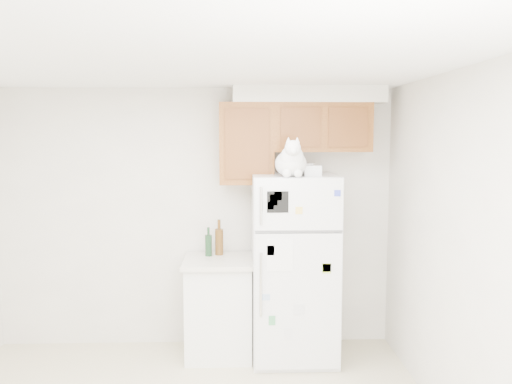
{
  "coord_description": "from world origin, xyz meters",
  "views": [
    {
      "loc": [
        0.41,
        -3.23,
        2.06
      ],
      "look_at": [
        0.58,
        1.55,
        1.55
      ],
      "focal_mm": 38.0,
      "sensor_mm": 36.0,
      "label": 1
    }
  ],
  "objects_px": {
    "storage_box_back": "(304,169)",
    "bottle_amber": "(219,237)",
    "storage_box_front": "(312,171)",
    "refrigerator": "(294,267)",
    "bottle_green": "(208,242)",
    "base_counter": "(219,306)",
    "cat": "(291,162)"
  },
  "relations": [
    {
      "from": "storage_box_back",
      "to": "bottle_amber",
      "type": "distance_m",
      "value": 1.04
    },
    {
      "from": "bottle_amber",
      "to": "storage_box_front",
      "type": "bearing_deg",
      "value": -23.63
    },
    {
      "from": "refrigerator",
      "to": "bottle_green",
      "type": "bearing_deg",
      "value": 167.05
    },
    {
      "from": "storage_box_back",
      "to": "storage_box_front",
      "type": "relative_size",
      "value": 1.2
    },
    {
      "from": "base_counter",
      "to": "cat",
      "type": "relative_size",
      "value": 1.88
    },
    {
      "from": "storage_box_front",
      "to": "refrigerator",
      "type": "bearing_deg",
      "value": 136.77
    },
    {
      "from": "bottle_green",
      "to": "storage_box_front",
      "type": "bearing_deg",
      "value": -18.73
    },
    {
      "from": "cat",
      "to": "bottle_amber",
      "type": "bearing_deg",
      "value": 144.19
    },
    {
      "from": "refrigerator",
      "to": "cat",
      "type": "height_order",
      "value": "cat"
    },
    {
      "from": "storage_box_back",
      "to": "storage_box_front",
      "type": "height_order",
      "value": "storage_box_back"
    },
    {
      "from": "refrigerator",
      "to": "cat",
      "type": "xyz_separation_m",
      "value": [
        -0.05,
        -0.23,
        0.98
      ]
    },
    {
      "from": "cat",
      "to": "storage_box_front",
      "type": "height_order",
      "value": "cat"
    },
    {
      "from": "storage_box_back",
      "to": "storage_box_front",
      "type": "distance_m",
      "value": 0.19
    },
    {
      "from": "cat",
      "to": "bottle_green",
      "type": "relative_size",
      "value": 1.79
    },
    {
      "from": "bottle_amber",
      "to": "bottle_green",
      "type": "bearing_deg",
      "value": -153.72
    },
    {
      "from": "storage_box_front",
      "to": "bottle_amber",
      "type": "height_order",
      "value": "storage_box_front"
    },
    {
      "from": "base_counter",
      "to": "bottle_green",
      "type": "height_order",
      "value": "bottle_green"
    },
    {
      "from": "refrigerator",
      "to": "base_counter",
      "type": "xyz_separation_m",
      "value": [
        -0.69,
        0.07,
        -0.39
      ]
    },
    {
      "from": "cat",
      "to": "storage_box_front",
      "type": "bearing_deg",
      "value": 26.34
    },
    {
      "from": "bottle_green",
      "to": "cat",
      "type": "bearing_deg",
      "value": -29.21
    },
    {
      "from": "refrigerator",
      "to": "base_counter",
      "type": "distance_m",
      "value": 0.79
    },
    {
      "from": "refrigerator",
      "to": "cat",
      "type": "relative_size",
      "value": 3.48
    },
    {
      "from": "storage_box_back",
      "to": "bottle_green",
      "type": "height_order",
      "value": "storage_box_back"
    },
    {
      "from": "cat",
      "to": "bottle_amber",
      "type": "relative_size",
      "value": 1.45
    },
    {
      "from": "base_counter",
      "to": "cat",
      "type": "height_order",
      "value": "cat"
    },
    {
      "from": "bottle_amber",
      "to": "storage_box_back",
      "type": "bearing_deg",
      "value": -12.72
    },
    {
      "from": "storage_box_back",
      "to": "bottle_amber",
      "type": "bearing_deg",
      "value": -175.7
    },
    {
      "from": "storage_box_front",
      "to": "bottle_green",
      "type": "xyz_separation_m",
      "value": [
        -0.93,
        0.32,
        -0.69
      ]
    },
    {
      "from": "bottle_green",
      "to": "bottle_amber",
      "type": "height_order",
      "value": "bottle_amber"
    },
    {
      "from": "refrigerator",
      "to": "storage_box_front",
      "type": "distance_m",
      "value": 0.92
    },
    {
      "from": "storage_box_front",
      "to": "bottle_amber",
      "type": "relative_size",
      "value": 0.44
    },
    {
      "from": "storage_box_front",
      "to": "bottle_green",
      "type": "distance_m",
      "value": 1.2
    }
  ]
}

